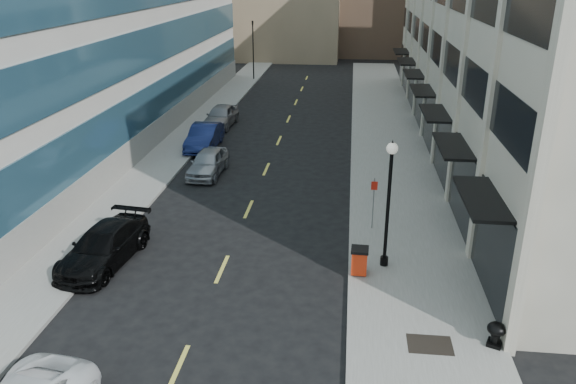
% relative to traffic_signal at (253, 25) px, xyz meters
% --- Properties ---
extents(sidewalk_right, '(5.00, 80.00, 0.15)m').
position_rel_traffic_signal_xyz_m(sidewalk_right, '(13.00, -28.00, -5.64)').
color(sidewalk_right, gray).
rests_on(sidewalk_right, ground).
extents(sidewalk_left, '(3.00, 80.00, 0.15)m').
position_rel_traffic_signal_xyz_m(sidewalk_left, '(-1.00, -28.00, -5.64)').
color(sidewalk_left, gray).
rests_on(sidewalk_left, ground).
extents(building_right, '(15.30, 46.50, 18.25)m').
position_rel_traffic_signal_xyz_m(building_right, '(22.44, -21.01, 3.28)').
color(building_right, beige).
rests_on(building_right, ground).
extents(grate_far, '(1.40, 1.00, 0.01)m').
position_rel_traffic_signal_xyz_m(grate_far, '(13.10, -44.20, -5.56)').
color(grate_far, black).
rests_on(grate_far, sidewalk_right).
extents(road_centerline, '(0.15, 68.20, 0.01)m').
position_rel_traffic_signal_xyz_m(road_centerline, '(5.50, -31.00, -5.71)').
color(road_centerline, '#D8CC4C').
rests_on(road_centerline, ground).
extents(traffic_signal, '(0.66, 0.66, 6.98)m').
position_rel_traffic_signal_xyz_m(traffic_signal, '(0.00, 0.00, 0.00)').
color(traffic_signal, black).
rests_on(traffic_signal, ground).
extents(car_black_pickup, '(2.69, 5.35, 1.49)m').
position_rel_traffic_signal_xyz_m(car_black_pickup, '(0.70, -40.01, -4.97)').
color(car_black_pickup, black).
rests_on(car_black_pickup, ground).
extents(car_silver_sedan, '(1.89, 4.35, 1.46)m').
position_rel_traffic_signal_xyz_m(car_silver_sedan, '(2.30, -29.27, -4.99)').
color(car_silver_sedan, '#96999E').
rests_on(car_silver_sedan, ground).
extents(car_blue_sedan, '(1.72, 4.83, 1.59)m').
position_rel_traffic_signal_xyz_m(car_blue_sedan, '(0.85, -24.36, -4.92)').
color(car_blue_sedan, '#151F50').
rests_on(car_blue_sedan, ground).
extents(car_grey_sedan, '(2.16, 4.81, 1.60)m').
position_rel_traffic_signal_xyz_m(car_grey_sedan, '(0.70, -18.74, -4.92)').
color(car_grey_sedan, gray).
rests_on(car_grey_sedan, ground).
extents(trash_bin, '(0.69, 0.76, 1.08)m').
position_rel_traffic_signal_xyz_m(trash_bin, '(10.90, -39.99, -4.99)').
color(trash_bin, red).
rests_on(trash_bin, sidewalk_right).
extents(lamppost, '(0.43, 0.43, 5.18)m').
position_rel_traffic_signal_xyz_m(lamppost, '(11.90, -39.20, -2.53)').
color(lamppost, black).
rests_on(lamppost, sidewalk_right).
extents(sign_post, '(0.28, 0.06, 2.42)m').
position_rel_traffic_signal_xyz_m(sign_post, '(11.51, -35.84, -4.01)').
color(sign_post, slate).
rests_on(sign_post, sidewalk_right).
extents(urn_planter, '(0.59, 0.59, 0.81)m').
position_rel_traffic_signal_xyz_m(urn_planter, '(15.10, -44.00, -5.07)').
color(urn_planter, black).
rests_on(urn_planter, sidewalk_right).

